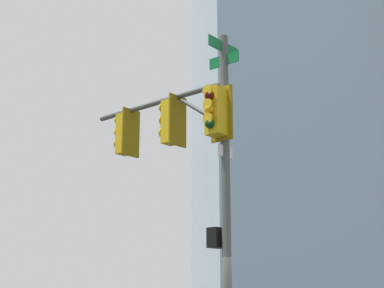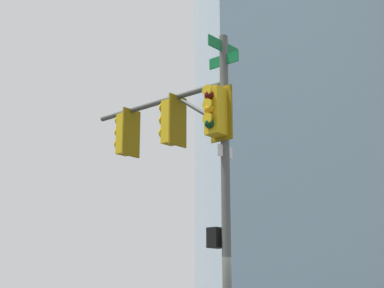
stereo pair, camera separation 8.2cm
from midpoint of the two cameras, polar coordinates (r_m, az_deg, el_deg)
signal_pole_assembly at (r=12.51m, az=-0.87°, el=-0.10°), size 3.21×3.31×7.17m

